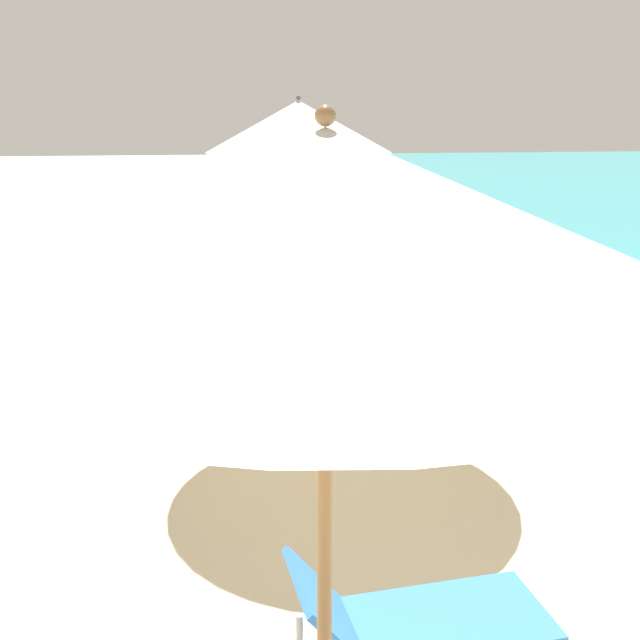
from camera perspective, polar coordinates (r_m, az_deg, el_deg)
umbrella_nearest at (r=2.27m, az=0.38°, el=7.66°), size 2.28×2.28×2.88m
lounger_nearest_shoreside at (r=4.43m, az=6.68°, el=-20.47°), size 1.43×0.77×0.63m
umbrella_second at (r=6.39m, az=0.92°, el=10.43°), size 2.56×2.56×2.60m
lounger_second_shoreside at (r=7.89m, az=5.90°, el=-3.27°), size 1.37×0.78×0.66m
umbrella_farthest at (r=10.48m, az=-1.56°, el=13.74°), size 2.41×2.41×2.92m
lounger_farthest_shoreside at (r=12.03m, az=0.19°, el=3.32°), size 1.29×0.72×0.62m
lounger_farthest_inland at (r=9.64m, az=2.40°, el=0.32°), size 1.60×0.99×0.68m
person_walking_near at (r=16.47m, az=4.90°, el=8.79°), size 0.38×0.42×1.52m
beach_ball at (r=12.98m, az=-10.80°, el=3.24°), size 0.29×0.29×0.29m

